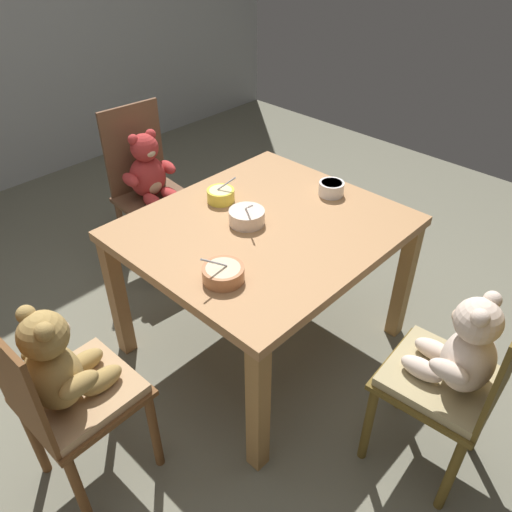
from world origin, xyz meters
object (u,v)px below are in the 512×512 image
(dining_table, at_px, (264,241))
(teddy_chair_near_left, at_px, (63,380))
(porridge_bowl_white_near_right, at_px, (331,188))
(porridge_bowl_cream_center, at_px, (247,216))
(teddy_chair_far_center, at_px, (149,178))
(teddy_chair_near_front, at_px, (458,365))
(porridge_bowl_terracotta_near_left, at_px, (223,273))
(porridge_bowl_yellow_far_center, at_px, (221,195))

(dining_table, distance_m, teddy_chair_near_left, 1.00)
(porridge_bowl_white_near_right, relative_size, porridge_bowl_cream_center, 0.76)
(teddy_chair_near_left, height_order, porridge_bowl_white_near_right, teddy_chair_near_left)
(teddy_chair_far_center, bearing_deg, teddy_chair_near_left, -42.65)
(teddy_chair_far_center, bearing_deg, teddy_chair_near_front, 2.33)
(teddy_chair_near_front, relative_size, porridge_bowl_terracotta_near_left, 5.24)
(porridge_bowl_white_near_right, distance_m, porridge_bowl_yellow_far_center, 0.52)
(porridge_bowl_terracotta_near_left, bearing_deg, teddy_chair_near_front, -65.52)
(teddy_chair_far_center, distance_m, teddy_chair_near_front, 1.89)
(porridge_bowl_terracotta_near_left, bearing_deg, teddy_chair_far_center, 67.60)
(porridge_bowl_cream_center, bearing_deg, teddy_chair_far_center, 82.68)
(teddy_chair_near_front, xyz_separation_m, porridge_bowl_yellow_far_center, (0.03, 1.22, 0.18))
(teddy_chair_near_front, distance_m, porridge_bowl_cream_center, 1.01)
(teddy_chair_near_left, bearing_deg, porridge_bowl_cream_center, 3.33)
(dining_table, distance_m, porridge_bowl_terracotta_near_left, 0.43)
(dining_table, height_order, teddy_chair_near_left, teddy_chair_near_left)
(teddy_chair_far_center, xyz_separation_m, porridge_bowl_terracotta_near_left, (-0.45, -1.10, 0.17))
(teddy_chair_near_front, height_order, porridge_bowl_terracotta_near_left, teddy_chair_near_front)
(porridge_bowl_terracotta_near_left, bearing_deg, porridge_bowl_cream_center, 31.97)
(teddy_chair_near_left, bearing_deg, teddy_chair_far_center, 40.74)
(porridge_bowl_yellow_far_center, distance_m, porridge_bowl_terracotta_near_left, 0.58)
(porridge_bowl_yellow_far_center, bearing_deg, teddy_chair_near_front, -91.61)
(teddy_chair_near_front, height_order, porridge_bowl_yellow_far_center, teddy_chair_near_front)
(dining_table, distance_m, teddy_chair_near_front, 0.94)
(teddy_chair_near_front, bearing_deg, teddy_chair_near_left, 42.40)
(porridge_bowl_yellow_far_center, xyz_separation_m, porridge_bowl_terracotta_near_left, (-0.39, -0.43, -0.00))
(teddy_chair_near_left, height_order, porridge_bowl_cream_center, teddy_chair_near_left)
(dining_table, xyz_separation_m, teddy_chair_near_front, (-0.03, -0.94, -0.06))
(dining_table, height_order, porridge_bowl_yellow_far_center, porridge_bowl_yellow_far_center)
(porridge_bowl_white_near_right, relative_size, porridge_bowl_terracotta_near_left, 0.71)
(dining_table, relative_size, teddy_chair_near_front, 1.28)
(dining_table, distance_m, porridge_bowl_white_near_right, 0.43)
(dining_table, height_order, teddy_chair_far_center, teddy_chair_far_center)
(dining_table, bearing_deg, porridge_bowl_white_near_right, -6.97)
(dining_table, bearing_deg, porridge_bowl_terracotta_near_left, -158.63)
(teddy_chair_far_center, relative_size, porridge_bowl_terracotta_near_left, 5.64)
(teddy_chair_far_center, bearing_deg, porridge_bowl_yellow_far_center, 0.02)
(dining_table, relative_size, porridge_bowl_terracotta_near_left, 6.72)
(teddy_chair_far_center, bearing_deg, porridge_bowl_cream_center, -2.11)
(teddy_chair_near_left, relative_size, porridge_bowl_yellow_far_center, 6.86)
(dining_table, bearing_deg, porridge_bowl_cream_center, 127.19)
(porridge_bowl_white_near_right, height_order, porridge_bowl_cream_center, porridge_bowl_cream_center)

